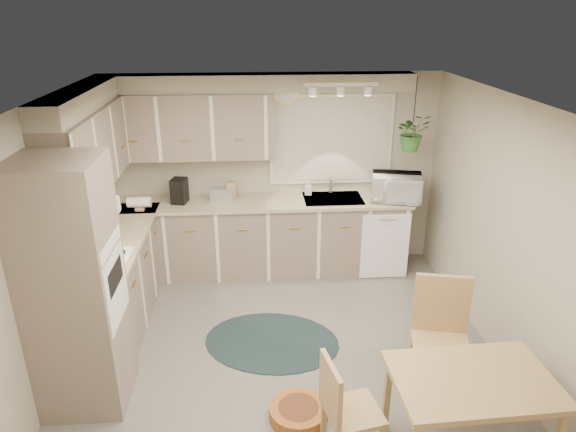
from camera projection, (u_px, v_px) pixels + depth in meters
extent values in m
plane|color=slate|center=(285.00, 359.00, 4.86)|extent=(4.20, 4.20, 0.00)
plane|color=silver|center=(284.00, 104.00, 3.95)|extent=(4.20, 4.20, 0.00)
cube|color=#ADA58F|center=(274.00, 172.00, 6.34)|extent=(4.00, 0.04, 2.40)
cube|color=#ADA58F|center=(313.00, 432.00, 2.46)|extent=(4.00, 0.04, 2.40)
cube|color=#ADA58F|center=(46.00, 252.00, 4.27)|extent=(0.04, 4.20, 2.40)
cube|color=#ADA58F|center=(510.00, 238.00, 4.53)|extent=(0.04, 4.20, 2.40)
cube|color=gray|center=(118.00, 278.00, 5.38)|extent=(0.60, 1.85, 0.90)
cube|color=gray|center=(260.00, 238.00, 6.33)|extent=(3.60, 0.60, 0.90)
cube|color=tan|center=(114.00, 238.00, 5.21)|extent=(0.64, 1.89, 0.04)
cube|color=tan|center=(259.00, 202.00, 6.15)|extent=(3.64, 0.64, 0.04)
cube|color=gray|center=(74.00, 289.00, 4.00)|extent=(0.65, 0.65, 2.10)
cube|color=white|center=(116.00, 288.00, 4.02)|extent=(0.02, 0.56, 0.58)
cube|color=gray|center=(90.00, 148.00, 4.97)|extent=(0.35, 2.00, 0.75)
cube|color=gray|center=(187.00, 126.00, 5.88)|extent=(2.00, 0.35, 0.75)
cube|color=#ADA58F|center=(80.00, 98.00, 4.79)|extent=(0.30, 2.00, 0.20)
cube|color=#ADA58F|center=(256.00, 83.00, 5.77)|extent=(3.60, 0.30, 0.20)
cube|color=white|center=(99.00, 261.00, 4.67)|extent=(0.52, 0.58, 0.02)
cube|color=white|center=(89.00, 215.00, 4.49)|extent=(0.40, 0.60, 0.14)
cube|color=white|center=(331.00, 140.00, 6.21)|extent=(1.40, 0.02, 1.00)
cube|color=silver|center=(331.00, 140.00, 6.22)|extent=(1.50, 0.02, 1.10)
cube|color=#A0A4A8|center=(333.00, 202.00, 6.22)|extent=(0.70, 0.48, 0.10)
cube|color=white|center=(385.00, 247.00, 6.15)|extent=(0.58, 0.02, 0.83)
cube|color=white|center=(341.00, 84.00, 5.45)|extent=(0.80, 0.04, 0.04)
cylinder|color=gold|center=(286.00, 92.00, 5.95)|extent=(0.30, 0.03, 0.30)
cube|color=tan|center=(467.00, 417.00, 3.69)|extent=(1.15, 0.79, 0.70)
cube|color=tan|center=(353.00, 409.00, 3.67)|extent=(0.47, 0.47, 0.85)
cube|color=tan|center=(442.00, 344.00, 4.22)|extent=(0.58, 0.58, 1.04)
ellipsoid|color=black|center=(272.00, 342.00, 5.10)|extent=(1.53, 1.28, 0.01)
cylinder|color=#BE7026|center=(298.00, 412.00, 4.14)|extent=(0.62, 0.62, 0.11)
imported|color=white|center=(396.00, 185.00, 6.09)|extent=(0.64, 0.44, 0.39)
imported|color=white|center=(308.00, 192.00, 6.31)|extent=(0.10, 0.19, 0.08)
imported|color=#346E2C|center=(412.00, 136.00, 5.88)|extent=(0.41, 0.45, 0.34)
cube|color=black|center=(179.00, 191.00, 6.03)|extent=(0.20, 0.23, 0.29)
cube|color=#A0A4A8|center=(222.00, 194.00, 6.11)|extent=(0.28, 0.18, 0.16)
cube|color=tan|center=(232.00, 191.00, 6.13)|extent=(0.11, 0.11, 0.23)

